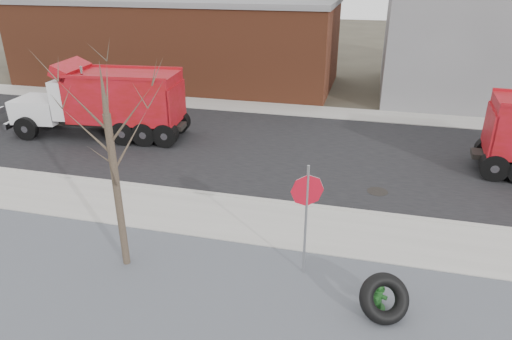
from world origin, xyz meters
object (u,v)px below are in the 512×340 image
(truck_tire, at_px, (384,298))
(dump_truck_red_b, at_px, (105,100))
(fire_hydrant, at_px, (377,296))
(stop_sign, at_px, (307,203))

(truck_tire, bearing_deg, dump_truck_red_b, 143.15)
(fire_hydrant, distance_m, dump_truck_red_b, 14.76)
(stop_sign, bearing_deg, fire_hydrant, -29.37)
(truck_tire, bearing_deg, stop_sign, 149.36)
(truck_tire, relative_size, dump_truck_red_b, 0.17)
(truck_tire, distance_m, stop_sign, 2.67)
(stop_sign, relative_size, dump_truck_red_b, 0.37)
(fire_hydrant, distance_m, stop_sign, 2.58)
(fire_hydrant, height_order, stop_sign, stop_sign)
(dump_truck_red_b, bearing_deg, fire_hydrant, 137.66)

